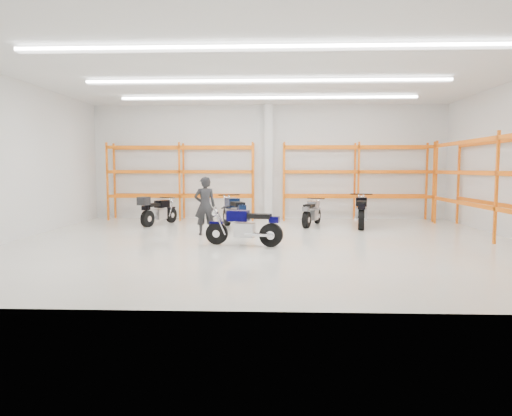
{
  "coord_description": "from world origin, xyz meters",
  "views": [
    {
      "loc": [
        0.19,
        -12.26,
        2.01
      ],
      "look_at": [
        -0.29,
        0.5,
        0.9
      ],
      "focal_mm": 32.0,
      "sensor_mm": 36.0,
      "label": 1
    }
  ],
  "objects_px": {
    "standing_man": "(205,206)",
    "motorcycle_back_c": "(311,213)",
    "motorcycle_back_a": "(157,211)",
    "structural_column": "(269,162)",
    "motorcycle_back_b": "(234,213)",
    "motorcycle_main": "(247,228)",
    "motorcycle_back_d": "(361,212)"
  },
  "relations": [
    {
      "from": "motorcycle_back_b",
      "to": "standing_man",
      "type": "distance_m",
      "value": 1.63
    },
    {
      "from": "standing_man",
      "to": "motorcycle_back_c",
      "type": "bearing_deg",
      "value": -160.14
    },
    {
      "from": "standing_man",
      "to": "structural_column",
      "type": "height_order",
      "value": "structural_column"
    },
    {
      "from": "motorcycle_main",
      "to": "motorcycle_back_b",
      "type": "xyz_separation_m",
      "value": [
        -0.61,
        3.26,
        0.05
      ]
    },
    {
      "from": "motorcycle_back_d",
      "to": "structural_column",
      "type": "height_order",
      "value": "structural_column"
    },
    {
      "from": "motorcycle_main",
      "to": "structural_column",
      "type": "xyz_separation_m",
      "value": [
        0.49,
        6.35,
        1.78
      ]
    },
    {
      "from": "motorcycle_back_b",
      "to": "standing_man",
      "type": "bearing_deg",
      "value": -118.82
    },
    {
      "from": "motorcycle_back_a",
      "to": "structural_column",
      "type": "xyz_separation_m",
      "value": [
        3.92,
        2.24,
        1.75
      ]
    },
    {
      "from": "motorcycle_back_b",
      "to": "motorcycle_back_c",
      "type": "xyz_separation_m",
      "value": [
        2.62,
        0.85,
        -0.08
      ]
    },
    {
      "from": "motorcycle_back_b",
      "to": "structural_column",
      "type": "height_order",
      "value": "structural_column"
    },
    {
      "from": "motorcycle_main",
      "to": "structural_column",
      "type": "height_order",
      "value": "structural_column"
    },
    {
      "from": "motorcycle_back_a",
      "to": "motorcycle_main",
      "type": "bearing_deg",
      "value": -50.14
    },
    {
      "from": "motorcycle_back_a",
      "to": "structural_column",
      "type": "relative_size",
      "value": 0.43
    },
    {
      "from": "motorcycle_back_b",
      "to": "motorcycle_back_d",
      "type": "bearing_deg",
      "value": 7.69
    },
    {
      "from": "motorcycle_main",
      "to": "motorcycle_back_a",
      "type": "distance_m",
      "value": 5.36
    },
    {
      "from": "motorcycle_main",
      "to": "standing_man",
      "type": "relative_size",
      "value": 1.16
    },
    {
      "from": "motorcycle_back_a",
      "to": "motorcycle_back_c",
      "type": "bearing_deg",
      "value": 0.08
    },
    {
      "from": "motorcycle_back_b",
      "to": "motorcycle_back_d",
      "type": "relative_size",
      "value": 0.96
    },
    {
      "from": "motorcycle_back_c",
      "to": "motorcycle_back_a",
      "type": "bearing_deg",
      "value": -179.92
    },
    {
      "from": "motorcycle_main",
      "to": "standing_man",
      "type": "distance_m",
      "value": 2.36
    },
    {
      "from": "motorcycle_back_a",
      "to": "motorcycle_back_d",
      "type": "relative_size",
      "value": 0.86
    },
    {
      "from": "motorcycle_back_d",
      "to": "structural_column",
      "type": "distance_m",
      "value": 4.41
    },
    {
      "from": "standing_man",
      "to": "structural_column",
      "type": "relative_size",
      "value": 0.39
    },
    {
      "from": "motorcycle_back_a",
      "to": "standing_man",
      "type": "distance_m",
      "value": 3.06
    },
    {
      "from": "motorcycle_main",
      "to": "structural_column",
      "type": "relative_size",
      "value": 0.46
    },
    {
      "from": "motorcycle_main",
      "to": "motorcycle_back_d",
      "type": "height_order",
      "value": "motorcycle_back_d"
    },
    {
      "from": "motorcycle_back_b",
      "to": "motorcycle_back_d",
      "type": "xyz_separation_m",
      "value": [
        4.28,
        0.58,
        0.0
      ]
    },
    {
      "from": "motorcycle_back_b",
      "to": "structural_column",
      "type": "xyz_separation_m",
      "value": [
        1.1,
        3.09,
        1.73
      ]
    },
    {
      "from": "motorcycle_back_b",
      "to": "standing_man",
      "type": "relative_size",
      "value": 1.23
    },
    {
      "from": "motorcycle_main",
      "to": "motorcycle_back_d",
      "type": "xyz_separation_m",
      "value": [
        3.67,
        3.84,
        0.05
      ]
    },
    {
      "from": "motorcycle_back_a",
      "to": "motorcycle_back_d",
      "type": "xyz_separation_m",
      "value": [
        7.1,
        -0.27,
        0.02
      ]
    },
    {
      "from": "motorcycle_back_a",
      "to": "motorcycle_back_b",
      "type": "height_order",
      "value": "motorcycle_back_b"
    }
  ]
}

